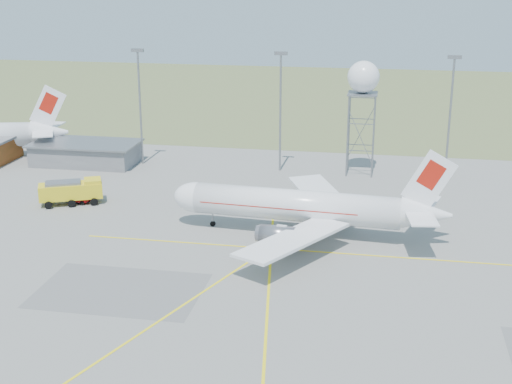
% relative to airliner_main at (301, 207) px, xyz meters
% --- Properties ---
extents(ground, '(400.00, 400.00, 0.00)m').
position_rel_airliner_main_xyz_m(ground, '(2.67, -35.72, -3.87)').
color(ground, gray).
rests_on(ground, ground).
extents(grass_strip, '(400.00, 120.00, 0.03)m').
position_rel_airliner_main_xyz_m(grass_strip, '(2.67, 104.28, -3.86)').
color(grass_strip, '#4E6235').
rests_on(grass_strip, ground).
extents(building_grey, '(19.00, 10.00, 3.90)m').
position_rel_airliner_main_xyz_m(building_grey, '(-42.33, 28.28, -1.90)').
color(building_grey, gray).
rests_on(building_grey, ground).
extents(mast_a, '(2.20, 0.50, 20.50)m').
position_rel_airliner_main_xyz_m(mast_a, '(-32.33, 30.28, 8.20)').
color(mast_a, gray).
rests_on(mast_a, ground).
extents(mast_b, '(2.20, 0.50, 20.50)m').
position_rel_airliner_main_xyz_m(mast_b, '(-7.33, 30.28, 8.20)').
color(mast_b, gray).
rests_on(mast_b, ground).
extents(mast_c, '(2.20, 0.50, 20.50)m').
position_rel_airliner_main_xyz_m(mast_c, '(20.67, 30.28, 8.20)').
color(mast_c, gray).
rests_on(mast_c, ground).
extents(airliner_main, '(37.14, 36.02, 12.63)m').
position_rel_airliner_main_xyz_m(airliner_main, '(0.00, 0.00, 0.00)').
color(airliner_main, white).
rests_on(airliner_main, ground).
extents(radar_tower, '(5.31, 5.31, 19.23)m').
position_rel_airliner_main_xyz_m(radar_tower, '(6.40, 30.79, 6.92)').
color(radar_tower, gray).
rests_on(radar_tower, ground).
extents(fire_truck, '(9.63, 6.59, 3.68)m').
position_rel_airliner_main_xyz_m(fire_truck, '(-35.02, 6.51, -2.11)').
color(fire_truck, yellow).
rests_on(fire_truck, ground).
extents(baggage_tug, '(2.68, 2.30, 1.91)m').
position_rel_airliner_main_xyz_m(baggage_tug, '(-34.10, 7.00, -3.15)').
color(baggage_tug, red).
rests_on(baggage_tug, ground).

